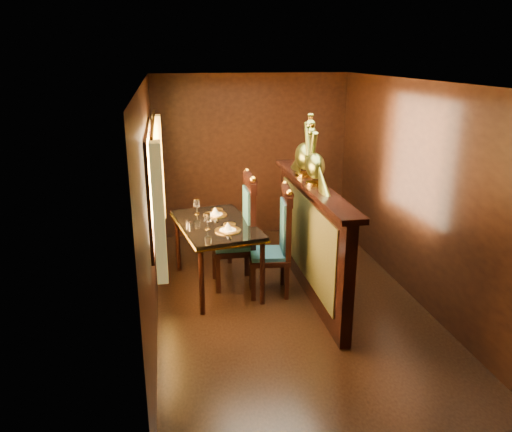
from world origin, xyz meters
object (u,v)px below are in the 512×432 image
object	(u,v)px
chair_right	(243,227)
peacock_left	(316,155)
chair_left	(279,238)
peacock_right	(305,144)
dining_table	(216,229)

from	to	relation	value
chair_right	peacock_left	bearing A→B (deg)	-30.01
chair_left	chair_right	bearing A→B (deg)	146.16
chair_left	peacock_right	world-z (taller)	peacock_right
peacock_left	chair_left	bearing A→B (deg)	162.79
chair_left	peacock_left	distance (m)	1.08
dining_table	chair_left	size ratio (longest dim) A/B	1.14
chair_left	peacock_right	xyz separation A→B (m)	(0.37, 0.31, 1.05)
chair_right	dining_table	bearing A→B (deg)	-176.62
chair_left	peacock_left	size ratio (longest dim) A/B	1.96
dining_table	peacock_left	size ratio (longest dim) A/B	2.24
dining_table	chair_right	bearing A→B (deg)	-6.46
peacock_right	peacock_left	bearing A→B (deg)	-90.00
dining_table	chair_left	xyz separation A→B (m)	(0.72, -0.30, -0.06)
chair_right	peacock_right	world-z (taller)	peacock_right
dining_table	chair_right	size ratio (longest dim) A/B	1.07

